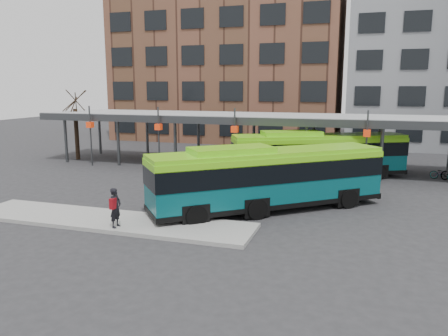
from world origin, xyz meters
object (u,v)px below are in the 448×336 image
bus_rear (318,153)px  pedestrian (115,207)px  tree (77,132)px  bus_front (267,177)px

bus_rear → pedestrian: (-7.30, -14.44, -0.64)m
tree → bus_rear: 20.90m
bus_front → pedestrian: size_ratio=6.33×
bus_rear → pedestrian: 16.19m
tree → bus_front: size_ratio=0.50×
pedestrian → bus_rear: bearing=-25.3°
bus_rear → pedestrian: bearing=-142.7°
tree → bus_front: bearing=-29.2°
bus_front → pedestrian: 7.77m
tree → pedestrian: tree is taller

